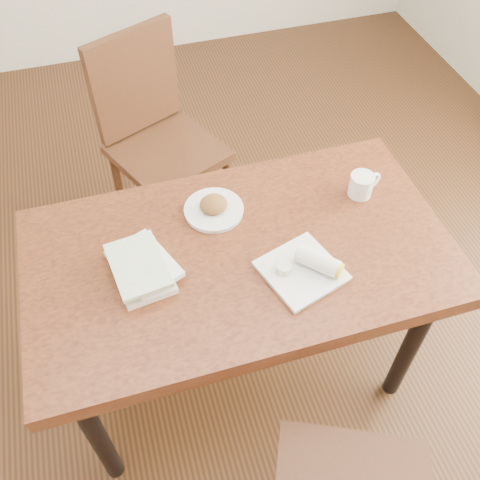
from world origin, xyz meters
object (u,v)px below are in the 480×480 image
object	(u,v)px
table	(240,268)
coffee_mug	(362,184)
plate_scone	(214,208)
chair_far	(155,129)
book_stack	(141,267)
plate_burrito	(307,268)

from	to	relation	value
table	coffee_mug	distance (m)	0.48
plate_scone	chair_far	bearing A→B (deg)	96.14
chair_far	book_stack	size ratio (longest dim) A/B	3.77
table	book_stack	xyz separation A→B (m)	(-0.30, 0.00, 0.11)
plate_scone	book_stack	distance (m)	0.32
table	plate_burrito	bearing A→B (deg)	-39.64
plate_scone	coffee_mug	distance (m)	0.49
plate_scone	coffee_mug	xyz separation A→B (m)	(0.49, -0.06, 0.02)
coffee_mug	plate_burrito	world-z (taller)	coffee_mug
table	plate_burrito	xyz separation A→B (m)	(0.16, -0.13, 0.11)
table	coffee_mug	size ratio (longest dim) A/B	11.14
chair_far	book_stack	distance (m)	0.95
table	chair_far	size ratio (longest dim) A/B	1.35
plate_burrito	book_stack	world-z (taller)	plate_burrito
plate_scone	plate_burrito	world-z (taller)	plate_burrito
coffee_mug	chair_far	bearing A→B (deg)	125.72
chair_far	plate_burrito	world-z (taller)	chair_far
coffee_mug	plate_scone	bearing A→B (deg)	173.33
coffee_mug	plate_burrito	size ratio (longest dim) A/B	0.44
plate_scone	plate_burrito	distance (m)	0.37
plate_burrito	book_stack	size ratio (longest dim) A/B	1.03
chair_far	book_stack	bearing A→B (deg)	-101.46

